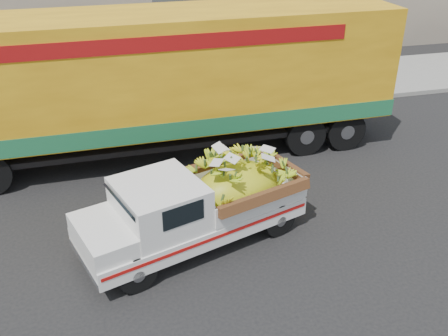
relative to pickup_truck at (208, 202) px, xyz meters
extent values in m
plane|color=black|center=(-0.49, 0.68, -0.85)|extent=(100.00, 100.00, 0.00)
cube|color=gray|center=(-0.49, 6.49, -0.77)|extent=(60.00, 0.25, 0.15)
cube|color=gray|center=(-0.49, 8.59, -0.78)|extent=(60.00, 4.00, 0.14)
cylinder|color=black|center=(-1.59, -1.24, -0.48)|extent=(0.76, 0.42, 0.73)
cylinder|color=black|center=(-2.01, 0.09, -0.48)|extent=(0.76, 0.42, 0.73)
cylinder|color=black|center=(1.42, -0.28, -0.48)|extent=(0.76, 0.42, 0.73)
cylinder|color=black|center=(1.00, 1.05, -0.48)|extent=(0.76, 0.42, 0.73)
cube|color=silver|center=(-0.34, -0.11, -0.32)|extent=(4.78, 2.92, 0.37)
cube|color=#A50F0C|center=(-0.09, -0.89, -0.26)|extent=(4.20, 1.35, 0.07)
cube|color=silver|center=(-2.45, -0.78, -0.42)|extent=(0.58, 1.55, 0.13)
cube|color=silver|center=(-2.10, -0.67, 0.04)|extent=(1.24, 1.70, 0.34)
cube|color=silver|center=(-1.00, -0.32, 0.30)|extent=(1.89, 1.94, 0.86)
cube|color=black|center=(-0.67, -1.04, 0.46)|extent=(0.78, 0.26, 0.40)
cube|color=silver|center=(0.75, 0.24, 0.11)|extent=(2.59, 2.22, 0.49)
ellipsoid|color=gold|center=(0.66, 0.21, 0.01)|extent=(2.29, 1.85, 1.22)
cylinder|color=black|center=(4.61, 3.10, -0.30)|extent=(1.10, 0.33, 1.10)
cylinder|color=black|center=(4.58, 5.10, -0.30)|extent=(1.10, 0.33, 1.10)
cylinder|color=black|center=(3.41, 3.08, -0.30)|extent=(1.10, 0.33, 1.10)
cylinder|color=black|center=(3.38, 5.08, -0.30)|extent=(1.10, 0.33, 1.10)
cube|color=black|center=(-0.10, 4.04, -0.07)|extent=(12.01, 1.14, 0.36)
cube|color=gold|center=(-0.10, 4.04, 1.53)|extent=(11.79, 2.64, 2.84)
cube|color=#1C6239|center=(-0.10, 4.04, 0.36)|extent=(11.85, 2.66, 0.45)
cube|color=maroon|center=(-0.09, 2.78, 2.50)|extent=(8.40, 0.12, 0.35)
camera|label=1|loc=(-1.83, -8.26, 5.33)|focal=40.00mm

